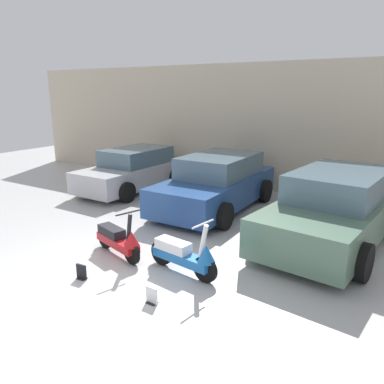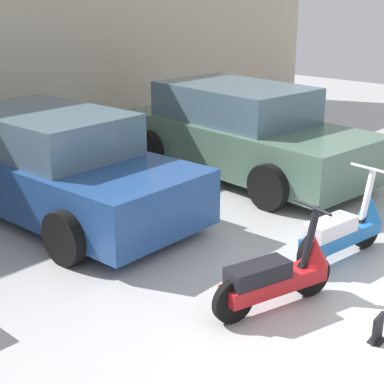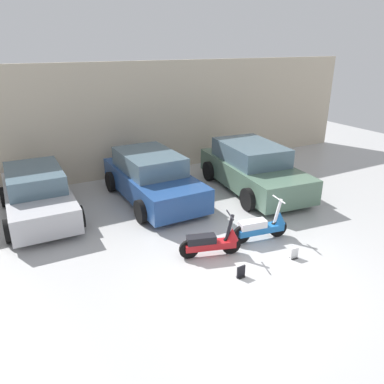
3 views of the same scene
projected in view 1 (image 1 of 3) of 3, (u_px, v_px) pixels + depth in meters
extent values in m
plane|color=#B2B2B2|center=(95.00, 281.00, 6.23)|extent=(28.00, 28.00, 0.00)
cube|color=beige|center=(261.00, 128.00, 11.63)|extent=(19.60, 0.12, 3.92)
cylinder|color=black|center=(132.00, 253.00, 6.79)|extent=(0.44, 0.20, 0.44)
cylinder|color=black|center=(105.00, 238.00, 7.49)|extent=(0.44, 0.20, 0.44)
cube|color=#B2191E|center=(118.00, 242.00, 7.13)|extent=(1.17, 0.58, 0.15)
cube|color=black|center=(112.00, 231.00, 7.24)|extent=(0.69, 0.43, 0.17)
cylinder|color=black|center=(129.00, 229.00, 6.71)|extent=(0.22, 0.13, 0.62)
cylinder|color=black|center=(128.00, 213.00, 6.63)|extent=(0.17, 0.50, 0.03)
cone|color=#B2191E|center=(132.00, 239.00, 6.71)|extent=(0.37, 0.37, 0.29)
cylinder|color=black|center=(205.00, 269.00, 6.14)|extent=(0.46, 0.15, 0.45)
cylinder|color=black|center=(161.00, 253.00, 6.77)|extent=(0.46, 0.15, 0.45)
cube|color=#1E66B2|center=(182.00, 258.00, 6.44)|extent=(1.21, 0.45, 0.16)
cube|color=white|center=(173.00, 245.00, 6.53)|extent=(0.70, 0.36, 0.18)
cylinder|color=white|center=(203.00, 243.00, 6.05)|extent=(0.22, 0.11, 0.64)
cylinder|color=white|center=(203.00, 224.00, 5.97)|extent=(0.11, 0.52, 0.03)
cone|color=#1E66B2|center=(206.00, 254.00, 6.05)|extent=(0.35, 0.35, 0.30)
cube|color=#B7B7BC|center=(132.00, 175.00, 11.94)|extent=(1.68, 3.88, 0.64)
cube|color=slate|center=(136.00, 156.00, 11.98)|extent=(1.46, 2.18, 0.50)
cylinder|color=black|center=(127.00, 192.00, 10.58)|extent=(0.21, 0.59, 0.59)
cylinder|color=black|center=(86.00, 185.00, 11.45)|extent=(0.21, 0.59, 0.59)
cylinder|color=black|center=(175.00, 177.00, 12.52)|extent=(0.21, 0.59, 0.59)
cylinder|color=black|center=(137.00, 171.00, 13.39)|extent=(0.21, 0.59, 0.59)
cube|color=navy|center=(215.00, 190.00, 9.96)|extent=(1.78, 4.21, 0.70)
cube|color=slate|center=(220.00, 165.00, 10.01)|extent=(1.56, 2.36, 0.55)
cylinder|color=black|center=(224.00, 216.00, 8.48)|extent=(0.22, 0.64, 0.64)
cylinder|color=black|center=(159.00, 204.00, 9.39)|extent=(0.22, 0.64, 0.64)
cylinder|color=black|center=(265.00, 191.00, 10.63)|extent=(0.22, 0.64, 0.64)
cylinder|color=black|center=(209.00, 183.00, 11.54)|extent=(0.22, 0.64, 0.64)
cube|color=#51705B|center=(333.00, 217.00, 7.70)|extent=(2.31, 4.55, 0.73)
cube|color=slate|center=(340.00, 184.00, 7.73)|extent=(1.87, 2.62, 0.57)
cylinder|color=black|center=(363.00, 262.00, 6.16)|extent=(0.30, 0.69, 0.67)
cylinder|color=black|center=(260.00, 236.00, 7.29)|extent=(0.30, 0.69, 0.67)
cylinder|color=black|center=(312.00, 204.00, 9.35)|extent=(0.30, 0.69, 0.67)
cube|color=black|center=(82.00, 278.00, 6.30)|extent=(0.17, 0.13, 0.01)
cube|color=black|center=(81.00, 272.00, 6.26)|extent=(0.20, 0.04, 0.26)
cube|color=black|center=(152.00, 303.00, 5.57)|extent=(0.17, 0.13, 0.01)
cube|color=white|center=(152.00, 295.00, 5.54)|extent=(0.20, 0.04, 0.26)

